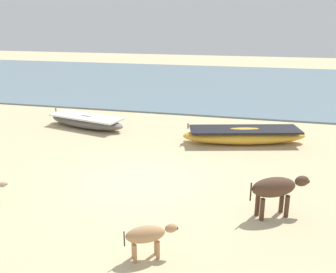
# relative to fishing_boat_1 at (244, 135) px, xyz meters

# --- Properties ---
(ground) EXTENTS (80.00, 80.00, 0.00)m
(ground) POSITION_rel_fishing_boat_1_xyz_m (-2.76, -4.23, -0.31)
(ground) COLOR #CCB789
(sea_water) EXTENTS (60.00, 20.00, 0.08)m
(sea_water) POSITION_rel_fishing_boat_1_xyz_m (-2.76, 13.60, -0.27)
(sea_water) COLOR slate
(sea_water) RESTS_ON ground
(fishing_boat_1) EXTENTS (4.77, 2.36, 0.78)m
(fishing_boat_1) POSITION_rel_fishing_boat_1_xyz_m (0.00, 0.00, 0.00)
(fishing_boat_1) COLOR gold
(fishing_boat_1) RESTS_ON ground
(fishing_boat_3) EXTENTS (3.90, 1.93, 0.72)m
(fishing_boat_3) POSITION_rel_fishing_boat_1_xyz_m (-6.72, 0.48, -0.03)
(fishing_boat_3) COLOR #5B5651
(fishing_boat_3) RESTS_ON ground
(cow_adult_dark) EXTENTS (1.43, 0.96, 0.98)m
(cow_adult_dark) POSITION_rel_fishing_boat_1_xyz_m (0.97, -5.34, 0.39)
(cow_adult_dark) COLOR #4C3323
(cow_adult_dark) RESTS_ON ground
(calf_near_tan) EXTENTS (1.01, 0.69, 0.70)m
(calf_near_tan) POSITION_rel_fishing_boat_1_xyz_m (-1.44, -7.63, 0.19)
(calf_near_tan) COLOR tan
(calf_near_tan) RESTS_ON ground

